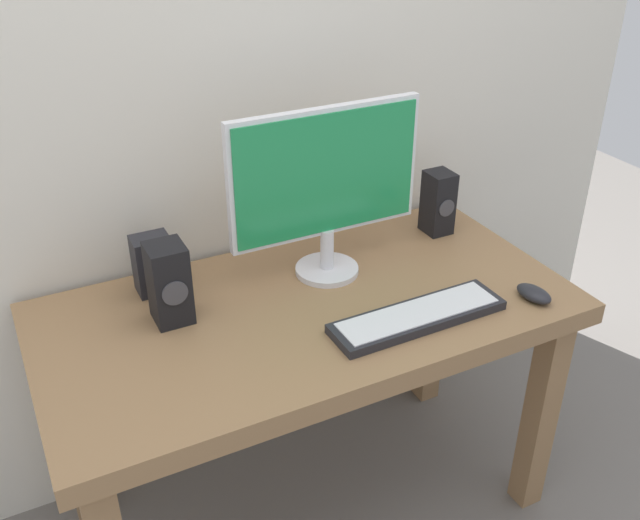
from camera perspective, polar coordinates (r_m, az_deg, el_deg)
ground_plane at (r=2.28m, az=-0.83°, el=-18.95°), size 6.00×6.00×0.00m
desk at (r=1.86m, az=-0.97°, el=-6.22°), size 1.34×0.68×0.72m
monitor at (r=1.82m, az=0.47°, el=6.17°), size 0.52×0.17×0.46m
keyboard_primary at (r=1.75m, az=7.83°, el=-4.48°), size 0.45×0.13×0.03m
mouse at (r=1.89m, az=16.73°, el=-2.59°), size 0.07×0.11×0.03m
speaker_right at (r=2.13m, az=9.42°, el=4.56°), size 0.07×0.09×0.19m
speaker_left at (r=1.73m, az=-11.98°, el=-1.84°), size 0.09×0.10×0.20m
audio_controller at (r=1.86m, az=-13.20°, el=-0.35°), size 0.09×0.09×0.15m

